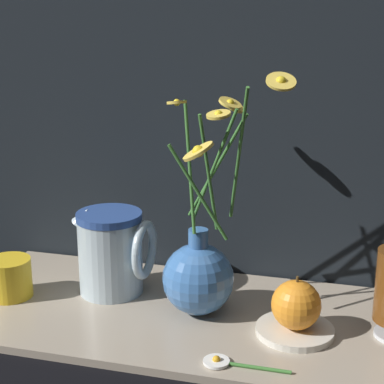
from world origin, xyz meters
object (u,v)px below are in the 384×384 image
(yellow_mug, at_px, (8,278))
(ceramic_pitcher, at_px, (112,249))
(orange_fruit, at_px, (296,305))
(vase_with_flowers, at_px, (199,271))

(yellow_mug, bearing_deg, ceramic_pitcher, 21.03)
(ceramic_pitcher, distance_m, orange_fruit, 0.32)
(yellow_mug, bearing_deg, orange_fruit, -0.58)
(yellow_mug, bearing_deg, vase_with_flowers, 4.76)
(orange_fruit, bearing_deg, ceramic_pitcher, 167.93)
(vase_with_flowers, height_order, yellow_mug, vase_with_flowers)
(vase_with_flowers, distance_m, yellow_mug, 0.32)
(vase_with_flowers, height_order, ceramic_pitcher, vase_with_flowers)
(yellow_mug, xyz_separation_m, orange_fruit, (0.47, -0.00, 0.01))
(yellow_mug, xyz_separation_m, ceramic_pitcher, (0.16, 0.06, 0.04))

